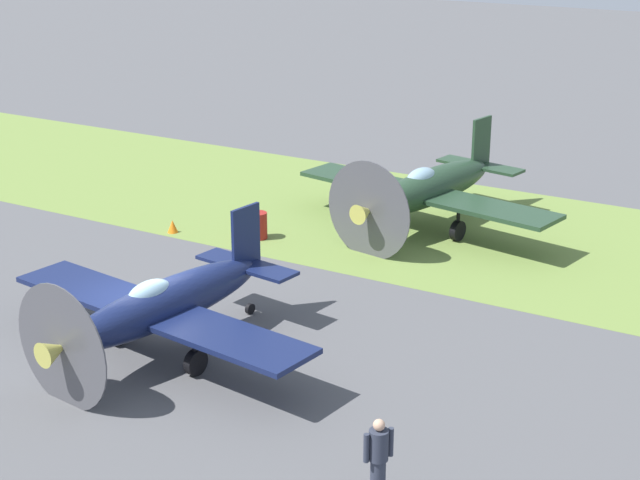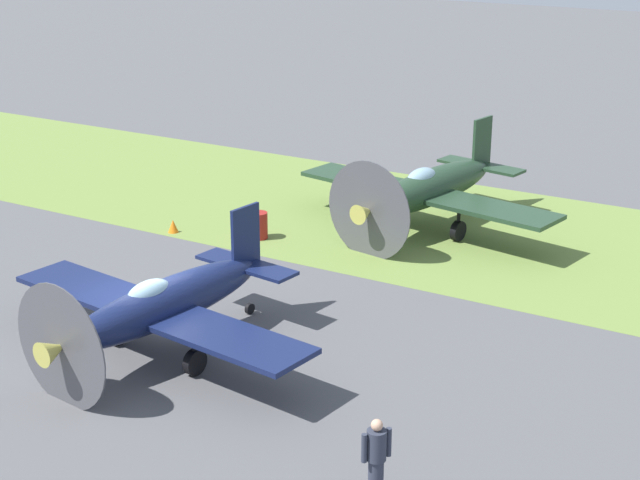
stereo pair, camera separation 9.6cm
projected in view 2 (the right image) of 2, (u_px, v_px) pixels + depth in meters
name	position (u px, v px, depth m)	size (l,w,h in m)	color
ground_plane	(141.00, 341.00, 25.58)	(160.00, 160.00, 0.00)	#515154
grass_verge	(364.00, 214.00, 35.54)	(120.00, 11.00, 0.01)	olive
airplane_lead	(163.00, 304.00, 24.40)	(9.20, 7.31, 3.26)	#141E47
airplane_wingman	(429.00, 188.00, 33.51)	(9.82, 7.83, 3.47)	#233D28
ground_crew_chief	(376.00, 458.00, 18.65)	(0.41, 0.54, 1.73)	#2D3342
fuel_drum	(259.00, 225.00, 32.93)	(0.60, 0.60, 0.90)	maroon
runway_marker_cone	(173.00, 226.00, 33.57)	(0.36, 0.36, 0.44)	orange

